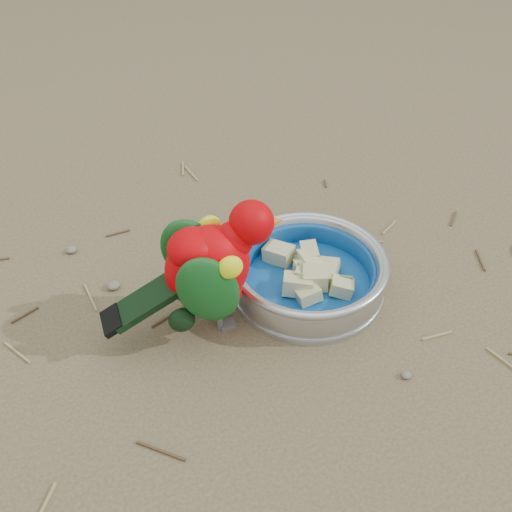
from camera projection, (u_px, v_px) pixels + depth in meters
ground at (263, 326)px, 0.81m from camera, size 60.00×60.00×0.00m
food_bowl at (307, 285)px, 0.86m from camera, size 0.23×0.23×0.02m
bowl_wall at (308, 270)px, 0.84m from camera, size 0.23×0.23×0.04m
fruit_wedges at (308, 274)px, 0.85m from camera, size 0.14×0.14×0.03m
lory_parrot at (211, 274)px, 0.76m from camera, size 0.24×0.14×0.19m
ground_debris at (264, 309)px, 0.83m from camera, size 0.90×0.80×0.01m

